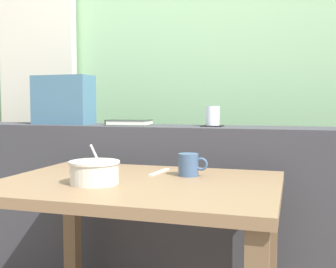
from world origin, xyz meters
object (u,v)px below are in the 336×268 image
(coaster_square, at_px, (212,126))
(fork_utensil, at_px, (159,172))
(juice_glass, at_px, (213,117))
(soup_bowl, at_px, (95,173))
(closed_book, at_px, (129,122))
(throw_pillow, at_px, (63,100))
(ceramic_mug, at_px, (189,165))
(breakfast_table, at_px, (138,213))

(coaster_square, distance_m, fork_utensil, 0.49)
(juice_glass, distance_m, soup_bowl, 0.79)
(closed_book, height_order, soup_bowl, closed_book)
(throw_pillow, bearing_deg, ceramic_mug, -29.72)
(juice_glass, bearing_deg, throw_pillow, -178.94)
(breakfast_table, distance_m, juice_glass, 0.72)
(coaster_square, distance_m, ceramic_mug, 0.49)
(breakfast_table, bearing_deg, ceramic_mug, 44.44)
(juice_glass, height_order, fork_utensil, juice_glass)
(coaster_square, bearing_deg, closed_book, 179.39)
(fork_utensil, bearing_deg, soup_bowl, -111.19)
(coaster_square, distance_m, throw_pillow, 0.82)
(juice_glass, height_order, throw_pillow, throw_pillow)
(breakfast_table, xyz_separation_m, ceramic_mug, (0.15, 0.15, 0.16))
(coaster_square, distance_m, closed_book, 0.44)
(throw_pillow, relative_size, ceramic_mug, 2.83)
(ceramic_mug, bearing_deg, closed_book, 132.29)
(coaster_square, height_order, throw_pillow, throw_pillow)
(breakfast_table, bearing_deg, juice_glass, 76.50)
(breakfast_table, bearing_deg, fork_utensil, 83.80)
(closed_book, distance_m, throw_pillow, 0.39)
(juice_glass, bearing_deg, fork_utensil, -106.46)
(juice_glass, height_order, ceramic_mug, juice_glass)
(coaster_square, height_order, fork_utensil, coaster_square)
(breakfast_table, distance_m, soup_bowl, 0.22)
(soup_bowl, bearing_deg, coaster_square, 69.46)
(coaster_square, xyz_separation_m, ceramic_mug, (0.00, -0.48, -0.12))
(juice_glass, xyz_separation_m, ceramic_mug, (0.00, -0.48, -0.17))
(juice_glass, xyz_separation_m, throw_pillow, (-0.81, -0.01, 0.08))
(breakfast_table, height_order, soup_bowl, soup_bowl)
(throw_pillow, bearing_deg, coaster_square, 1.06)
(fork_utensil, relative_size, ceramic_mug, 1.50)
(juice_glass, relative_size, throw_pillow, 0.29)
(throw_pillow, bearing_deg, soup_bowl, -52.65)
(coaster_square, relative_size, closed_book, 0.45)
(closed_book, relative_size, soup_bowl, 1.26)
(juice_glass, relative_size, closed_book, 0.42)
(fork_utensil, bearing_deg, throw_pillow, 153.29)
(throw_pillow, xyz_separation_m, soup_bowl, (0.54, -0.71, -0.25))
(throw_pillow, bearing_deg, closed_book, 3.03)
(coaster_square, relative_size, soup_bowl, 0.56)
(soup_bowl, relative_size, fork_utensil, 1.04)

